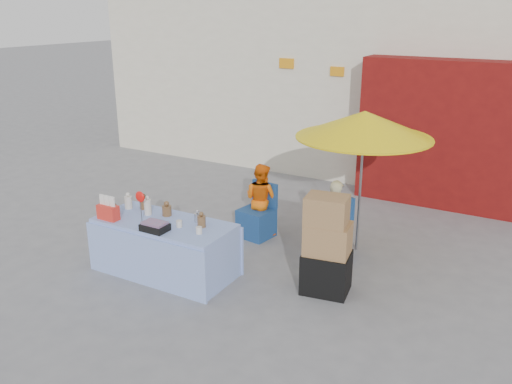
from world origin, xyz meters
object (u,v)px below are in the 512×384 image
Objects in this scene: chair_left at (257,221)px; umbrella at (364,125)px; chair_right at (331,237)px; market_table at (165,246)px; vendor_orange at (261,199)px; box_stack at (327,249)px; vendor_beige at (335,215)px.

chair_left is 2.27m from umbrella.
umbrella is (0.30, 0.28, 1.64)m from chair_right.
chair_left and chair_right have the same top height.
market_table reaches higher than chair_right.
chair_left is 0.41× the size of umbrella.
vendor_orange is 0.90× the size of box_stack.
chair_left is (0.47, 1.68, -0.13)m from market_table.
vendor_orange is 2.03m from box_stack.
chair_left is 1.29m from vendor_beige.
chair_right is at bearing 43.99° from market_table.
vendor_beige reaches higher than chair_left.
vendor_beige is 0.85× the size of box_stack.
chair_right is (1.25, 0.00, 0.00)m from chair_left.
box_stack is (1.63, -1.09, 0.34)m from chair_left.
box_stack is (0.08, -1.37, -1.30)m from umbrella.
umbrella is at bearing 19.16° from chair_left.
umbrella reaches higher than market_table.
chair_right is 0.66× the size of box_stack.
vendor_beige is at bearing 107.18° from box_stack.
chair_right is (1.72, 1.68, -0.13)m from market_table.
market_table is 1.89m from vendor_orange.
umbrella is (1.55, 0.15, 1.32)m from vendor_orange.
umbrella is at bearing 93.24° from box_stack.
umbrella is 1.89m from box_stack.
vendor_beige is at bearing 99.78° from chair_right.
vendor_beige is 0.52× the size of umbrella.
vendor_orange reaches higher than chair_right.
market_table is 2.19m from box_stack.
umbrella is at bearing -144.68° from vendor_beige.
market_table is 2.28× the size of chair_right.
chair_right is 1.30m from vendor_orange.
chair_left is 1.98m from box_stack.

